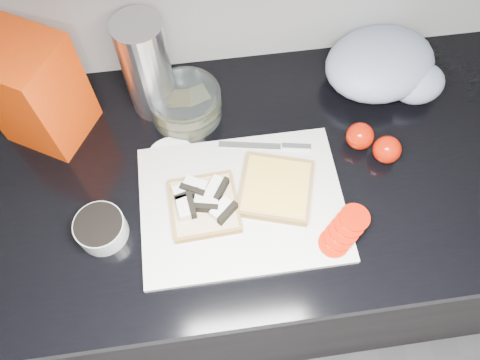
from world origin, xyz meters
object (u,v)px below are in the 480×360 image
Objects in this scene: glass_bowl at (186,104)px; bread_bag at (35,91)px; cutting_board at (242,204)px; steel_canister at (147,68)px.

bread_bag is (-0.29, 0.00, 0.09)m from glass_bowl.
steel_canister reaches higher than cutting_board.
cutting_board is 2.58× the size of glass_bowl.
glass_bowl is at bearing -27.44° from steel_canister.
cutting_board is at bearing -69.60° from glass_bowl.
steel_canister is (0.22, 0.03, -0.00)m from bread_bag.
bread_bag is at bearing 147.00° from cutting_board.
glass_bowl is 0.30m from bread_bag.
glass_bowl is (-0.09, 0.24, 0.03)m from cutting_board.
cutting_board is at bearing -2.39° from bread_bag.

